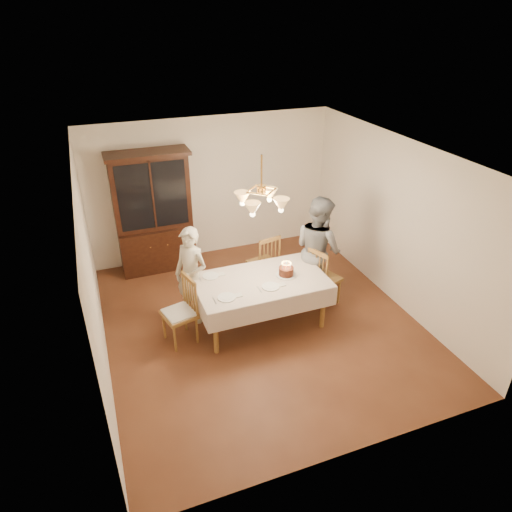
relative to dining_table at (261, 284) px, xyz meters
name	(u,v)px	position (x,y,z in m)	size (l,w,h in m)	color
ground	(261,322)	(0.00, 0.00, -0.68)	(5.00, 5.00, 0.00)	#532917
room_shell	(261,228)	(0.00, 0.00, 0.90)	(5.00, 5.00, 5.00)	white
dining_table	(261,284)	(0.00, 0.00, 0.00)	(1.90, 1.10, 0.76)	brown
china_hutch	(154,215)	(-1.14, 2.25, 0.36)	(1.38, 0.54, 2.16)	black
chair_far_side	(264,264)	(0.41, 0.93, -0.24)	(0.51, 0.50, 1.00)	brown
chair_left_end	(180,314)	(-1.21, 0.01, -0.23)	(0.51, 0.53, 1.00)	brown
chair_right_end	(324,279)	(1.13, 0.15, -0.24)	(0.55, 0.56, 1.00)	brown
elderly_woman	(191,276)	(-0.91, 0.47, 0.08)	(0.55, 0.36, 1.52)	beige
adult_in_grey	(318,249)	(1.11, 0.37, 0.19)	(0.85, 0.66, 1.75)	slate
birthday_cake	(286,272)	(0.39, -0.01, 0.14)	(0.30, 0.30, 0.21)	white
place_setting_near_left	(228,297)	(-0.59, -0.27, 0.08)	(0.40, 0.25, 0.02)	white
place_setting_near_right	(271,286)	(0.07, -0.23, 0.08)	(0.40, 0.25, 0.02)	white
place_setting_far_left	(211,276)	(-0.64, 0.35, 0.08)	(0.39, 0.24, 0.02)	white
chandelier	(261,201)	(0.00, 0.00, 1.29)	(0.62, 0.62, 0.73)	#BF8C3F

